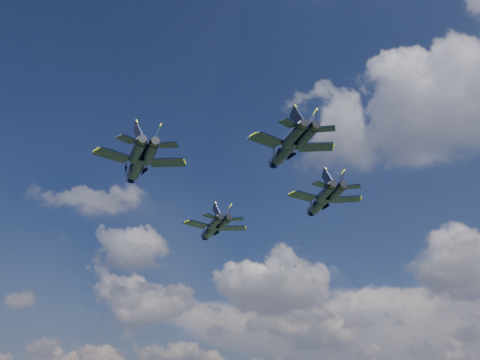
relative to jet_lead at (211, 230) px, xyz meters
name	(u,v)px	position (x,y,z in m)	size (l,w,h in m)	color
jet_lead	(211,230)	(0.00, 0.00, 0.00)	(14.10, 12.08, 3.59)	black
jet_left	(137,166)	(4.50, -24.88, 2.46)	(16.31, 14.02, 4.16)	black
jet_right	(320,203)	(22.90, -2.03, -0.08)	(13.70, 13.65, 3.72)	black
jet_slot	(285,151)	(27.59, -21.51, 0.21)	(13.93, 12.27, 3.58)	black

